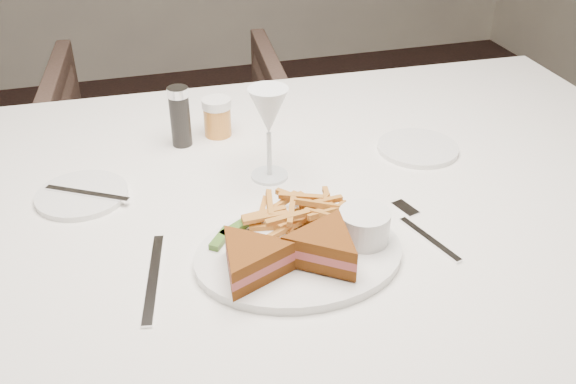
# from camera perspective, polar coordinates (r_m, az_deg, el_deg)

# --- Properties ---
(table) EXTENTS (1.68, 1.15, 0.75)m
(table) POSITION_cam_1_polar(r_m,az_deg,el_deg) (1.36, -0.61, -14.32)
(table) COLOR white
(table) RESTS_ON ground
(chair_far) EXTENTS (0.78, 0.74, 0.74)m
(chair_far) POSITION_cam_1_polar(r_m,az_deg,el_deg) (2.12, -10.18, 3.66)
(chair_far) COLOR #4C372E
(chair_far) RESTS_ON ground
(table_setting) EXTENTS (0.81, 0.65, 0.18)m
(table_setting) POSITION_cam_1_polar(r_m,az_deg,el_deg) (1.04, -0.39, -1.14)
(table_setting) COLOR white
(table_setting) RESTS_ON table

